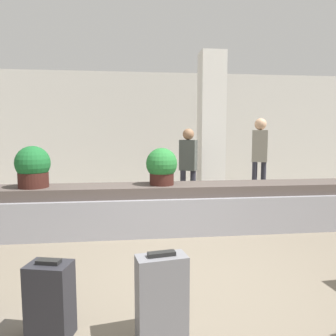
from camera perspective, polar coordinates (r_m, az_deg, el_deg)
The scene contains 10 objects.
ground_plane at distance 3.61m, azimuth 3.25°, elevation -18.23°, with size 18.00×18.00×0.00m, color #6B6051.
back_wall at distance 9.63m, azimuth -3.44°, elevation 6.89°, with size 18.00×0.06×3.20m.
carousel at distance 5.02m, azimuth 0.00°, elevation -7.05°, with size 8.35×0.79×0.71m.
pillar at distance 7.27m, azimuth 7.52°, elevation 7.05°, with size 0.52×0.52×3.20m.
suitcase_0 at distance 2.52m, azimuth -1.11°, elevation -21.61°, with size 0.38×0.24×0.65m.
suitcase_5 at distance 2.70m, azimuth -19.83°, elevation -20.85°, with size 0.35×0.29×0.59m.
potted_plant_0 at distance 5.03m, azimuth -22.47°, elevation 0.13°, with size 0.49×0.49×0.59m.
potted_plant_1 at distance 4.88m, azimuth -1.11°, elevation 0.27°, with size 0.47×0.47×0.55m.
traveler_0 at distance 6.39m, azimuth 3.53°, elevation 1.11°, with size 0.37×0.32×1.56m.
traveler_1 at distance 7.30m, azimuth 15.68°, elevation 2.80°, with size 0.37×0.30×1.79m.
Camera 1 is at (-0.59, -3.23, 1.50)m, focal length 35.00 mm.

